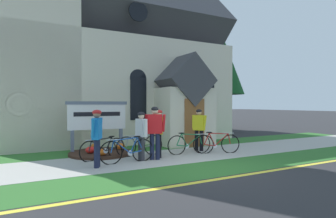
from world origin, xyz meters
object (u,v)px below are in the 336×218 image
(cyclist_in_blue_jersey, at_px, (141,132))
(bicycle_blue, at_px, (217,143))
(bicycle_white, at_px, (103,149))
(bicycle_silver, at_px, (189,144))
(cyclist_in_white_jersey, at_px, (159,130))
(cyclist_in_orange_jersey, at_px, (199,126))
(bicycle_orange, at_px, (140,145))
(church_sign, at_px, (97,118))
(cyclist_in_yellow_jersey, at_px, (155,128))
(roadside_conifer, at_px, (221,63))
(cyclist_in_red_jersey, at_px, (97,134))
(bicycle_black, at_px, (128,151))

(cyclist_in_blue_jersey, bearing_deg, bicycle_blue, -1.39)
(bicycle_white, relative_size, bicycle_silver, 0.96)
(cyclist_in_blue_jersey, bearing_deg, cyclist_in_white_jersey, 16.07)
(cyclist_in_blue_jersey, relative_size, cyclist_in_orange_jersey, 0.97)
(bicycle_orange, xyz_separation_m, cyclist_in_orange_jersey, (2.48, -0.11, 0.59))
(church_sign, bearing_deg, cyclist_in_yellow_jersey, -59.81)
(bicycle_white, height_order, cyclist_in_white_jersey, cyclist_in_white_jersey)
(church_sign, height_order, cyclist_in_orange_jersey, church_sign)
(bicycle_blue, height_order, roadside_conifer, roadside_conifer)
(church_sign, relative_size, cyclist_in_white_jersey, 1.39)
(cyclist_in_white_jersey, height_order, cyclist_in_yellow_jersey, cyclist_in_yellow_jersey)
(cyclist_in_white_jersey, relative_size, cyclist_in_red_jersey, 0.98)
(bicycle_orange, height_order, roadside_conifer, roadside_conifer)
(cyclist_in_white_jersey, distance_m, cyclist_in_orange_jersey, 2.11)
(bicycle_white, bearing_deg, cyclist_in_orange_jersey, -0.93)
(bicycle_silver, relative_size, roadside_conifer, 0.25)
(bicycle_orange, distance_m, cyclist_in_red_jersey, 2.27)
(bicycle_orange, bearing_deg, cyclist_in_orange_jersey, -2.56)
(bicycle_orange, relative_size, cyclist_in_white_jersey, 1.08)
(bicycle_blue, xyz_separation_m, cyclist_in_orange_jersey, (-0.29, 0.80, 0.60))
(bicycle_black, xyz_separation_m, cyclist_in_white_jersey, (1.26, 0.32, 0.59))
(roadside_conifer, bearing_deg, bicycle_silver, -135.52)
(bicycle_blue, xyz_separation_m, cyclist_in_red_jersey, (-4.62, -0.26, 0.62))
(church_sign, relative_size, cyclist_in_orange_jersey, 1.39)
(bicycle_silver, xyz_separation_m, cyclist_in_orange_jersey, (0.71, 0.41, 0.60))
(bicycle_black, distance_m, cyclist_in_blue_jersey, 0.76)
(church_sign, distance_m, cyclist_in_white_jersey, 2.62)
(church_sign, height_order, bicycle_white, church_sign)
(cyclist_in_white_jersey, xyz_separation_m, roadside_conifer, (8.16, 6.81, 3.80))
(bicycle_white, distance_m, cyclist_in_blue_jersey, 1.43)
(bicycle_blue, xyz_separation_m, cyclist_in_blue_jersey, (-3.08, 0.07, 0.56))
(bicycle_orange, relative_size, cyclist_in_blue_jersey, 1.12)
(bicycle_white, distance_m, roadside_conifer, 12.55)
(bicycle_orange, distance_m, cyclist_in_orange_jersey, 2.55)
(church_sign, xyz_separation_m, cyclist_in_orange_jersey, (3.68, -1.50, -0.37))
(bicycle_white, distance_m, cyclist_in_white_jersey, 1.98)
(cyclist_in_blue_jersey, height_order, roadside_conifer, roadside_conifer)
(bicycle_orange, xyz_separation_m, cyclist_in_white_jersey, (0.44, -0.62, 0.59))
(bicycle_black, relative_size, roadside_conifer, 0.26)
(cyclist_in_orange_jersey, bearing_deg, cyclist_in_yellow_jersey, -160.75)
(cyclist_in_white_jersey, height_order, roadside_conifer, roadside_conifer)
(cyclist_in_yellow_jersey, bearing_deg, cyclist_in_white_jersey, 46.15)
(bicycle_black, xyz_separation_m, roadside_conifer, (9.42, 7.13, 4.38))
(bicycle_blue, distance_m, bicycle_black, 3.59)
(bicycle_black, bearing_deg, cyclist_in_orange_jersey, 14.12)
(bicycle_white, distance_m, bicycle_blue, 4.22)
(bicycle_orange, bearing_deg, bicycle_white, -177.96)
(bicycle_orange, relative_size, bicycle_black, 1.00)
(cyclist_in_yellow_jersey, distance_m, cyclist_in_red_jersey, 2.01)
(bicycle_silver, distance_m, cyclist_in_red_jersey, 3.72)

